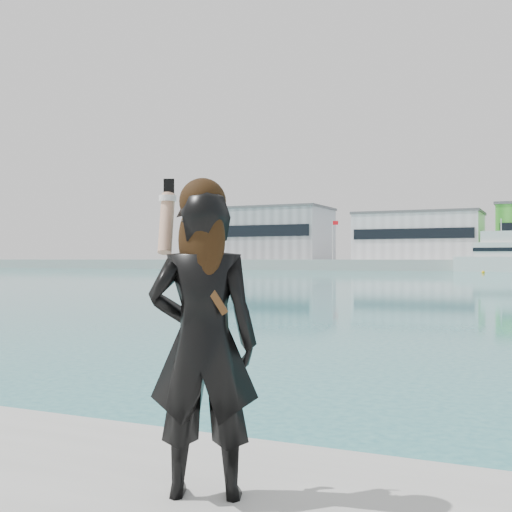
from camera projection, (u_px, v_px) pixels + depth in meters
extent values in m
cube|color=gray|center=(269.00, 235.00, 142.89)|extent=(26.00, 16.00, 11.00)
cube|color=black|center=(254.00, 231.00, 135.52)|extent=(24.70, 0.20, 2.42)
cube|color=#59595B|center=(269.00, 209.00, 142.91)|extent=(26.52, 16.32, 0.50)
cube|color=silver|center=(419.00, 237.00, 129.20)|extent=(24.00, 15.00, 9.00)
cube|color=black|center=(412.00, 234.00, 122.29)|extent=(22.80, 0.20, 1.98)
cube|color=#59595B|center=(419.00, 214.00, 129.23)|extent=(24.48, 15.30, 0.50)
cylinder|color=silver|center=(332.00, 240.00, 129.46)|extent=(0.16, 0.16, 8.00)
cube|color=red|center=(335.00, 223.00, 129.23)|extent=(1.20, 0.04, 0.80)
cube|color=white|center=(508.00, 250.00, 105.55)|extent=(10.57, 4.64, 2.30)
cube|color=white|center=(501.00, 237.00, 105.97)|extent=(6.36, 3.71, 1.88)
cube|color=black|center=(508.00, 250.00, 105.55)|extent=(10.78, 4.75, 0.63)
cylinder|color=silver|center=(501.00, 225.00, 105.98)|extent=(0.17, 0.17, 2.09)
sphere|color=yellow|center=(483.00, 273.00, 93.81)|extent=(0.50, 0.50, 0.50)
imported|color=black|center=(203.00, 344.00, 3.51)|extent=(0.71, 0.60, 1.67)
sphere|color=black|center=(203.00, 201.00, 3.49)|extent=(0.26, 0.26, 0.26)
ellipsoid|color=black|center=(202.00, 240.00, 3.44)|extent=(0.28, 0.14, 0.44)
cylinder|color=tan|center=(166.00, 223.00, 3.62)|extent=(0.15, 0.21, 0.36)
cylinder|color=white|center=(168.00, 198.00, 3.66)|extent=(0.10, 0.10, 0.03)
cube|color=black|center=(169.00, 189.00, 3.70)|extent=(0.06, 0.04, 0.12)
cube|color=#4C2D14|center=(207.00, 284.00, 3.42)|extent=(0.22, 0.10, 0.34)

